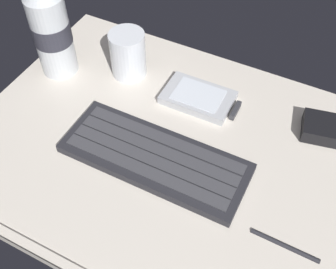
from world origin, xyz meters
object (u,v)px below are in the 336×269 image
object	(u,v)px
handheld_device	(202,99)
charger_block	(325,129)
keyboard	(155,157)
stylus_pen	(285,245)
juice_cup	(128,55)
water_bottle	(51,28)

from	to	relation	value
handheld_device	charger_block	distance (cm)	20.76
keyboard	stylus_pen	xyz separation A→B (cm)	(22.08, -4.50, -0.46)
juice_cup	stylus_pen	size ratio (longest dim) A/B	0.89
keyboard	handheld_device	distance (cm)	14.92
keyboard	juice_cup	world-z (taller)	juice_cup
water_bottle	handheld_device	bearing A→B (deg)	8.55
charger_block	handheld_device	bearing A→B (deg)	-173.42
juice_cup	water_bottle	distance (cm)	13.96
handheld_device	charger_block	size ratio (longest dim) A/B	1.84
juice_cup	water_bottle	bearing A→B (deg)	-157.46
handheld_device	juice_cup	distance (cm)	15.38
keyboard	stylus_pen	world-z (taller)	keyboard
juice_cup	water_bottle	xyz separation A→B (cm)	(-12.00, -4.98, 5.10)
water_bottle	keyboard	bearing A→B (deg)	-22.73
handheld_device	juice_cup	bearing A→B (deg)	176.50
juice_cup	stylus_pen	xyz separation A→B (cm)	(35.88, -20.29, -3.56)
keyboard	water_bottle	distance (cm)	29.15
handheld_device	water_bottle	size ratio (longest dim) A/B	0.62
keyboard	stylus_pen	distance (cm)	22.54
charger_block	stylus_pen	distance (cm)	21.77
keyboard	water_bottle	size ratio (longest dim) A/B	1.39
stylus_pen	keyboard	bearing A→B (deg)	169.65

